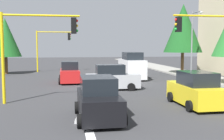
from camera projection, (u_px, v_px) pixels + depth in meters
name	position (u px, v px, depth m)	size (l,w,h in m)	color
ground_plane	(112.00, 86.00, 23.32)	(120.00, 120.00, 0.00)	#353538
sidewalk_kerb	(198.00, 76.00, 30.00)	(80.00, 4.00, 0.15)	gray
lane_arrow_near	(88.00, 127.00, 11.51)	(2.40, 1.10, 1.10)	silver
traffic_signal_near_left	(211.00, 38.00, 18.04)	(0.36, 4.59, 5.53)	yellow
traffic_signal_far_right	(51.00, 43.00, 35.77)	(0.36, 4.59, 5.39)	yellow
traffic_signal_near_right	(35.00, 39.00, 16.14)	(0.36, 4.59, 5.36)	yellow
street_lamp_curbside	(194.00, 37.00, 28.04)	(2.15, 0.28, 7.00)	slate
tree_opposite_side	(5.00, 38.00, 32.85)	(3.71, 3.71, 6.76)	brown
tree_roadside_mid	(183.00, 28.00, 32.38)	(4.57, 4.57, 8.36)	brown
delivery_van_white	(132.00, 67.00, 28.04)	(4.80, 2.22, 2.77)	white
car_black	(98.00, 100.00, 12.71)	(4.11, 2.10, 1.98)	black
car_silver	(112.00, 78.00, 21.23)	(1.94, 4.12, 1.98)	#B2B5BA
car_red	(70.00, 73.00, 25.42)	(4.02, 2.03, 1.98)	red
car_yellow	(195.00, 90.00, 15.42)	(4.18, 2.09, 1.98)	yellow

